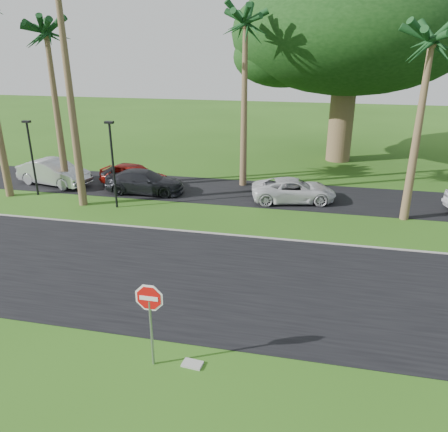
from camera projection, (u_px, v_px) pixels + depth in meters
name	position (u px, v px, depth m)	size (l,w,h in m)	color
ground	(172.00, 303.00, 14.84)	(120.00, 120.00, 0.00)	#295314
road	(188.00, 275.00, 16.66)	(120.00, 8.00, 0.02)	black
parking_strip	(239.00, 192.00, 26.23)	(120.00, 5.00, 0.02)	black
curb	(213.00, 233.00, 20.34)	(120.00, 0.12, 0.06)	gray
stop_sign_near	(150.00, 309.00, 11.37)	(1.05, 0.07, 2.62)	gray
palm_left_mid	(47.00, 37.00, 23.81)	(5.00, 5.00, 10.00)	brown
palm_center	(245.00, 27.00, 24.29)	(5.00, 5.00, 10.50)	brown
palm_right_near	(431.00, 46.00, 19.21)	(5.00, 5.00, 9.50)	brown
canopy_tree	(349.00, 35.00, 30.46)	(16.50, 16.50, 13.12)	brown
streetlight_left	(31.00, 153.00, 24.88)	(0.45, 0.25, 4.34)	black
streetlight_right	(113.00, 160.00, 22.82)	(0.45, 0.25, 4.64)	black
car_silver	(54.00, 173.00, 27.37)	(1.67, 4.79, 1.58)	#A7A9AE
car_red	(134.00, 175.00, 27.00)	(1.74, 4.31, 1.47)	maroon
car_dark	(145.00, 182.00, 25.87)	(1.90, 4.67, 1.35)	black
car_minivan	(294.00, 190.00, 24.43)	(2.15, 4.67, 1.30)	silver
utility_slab	(192.00, 364.00, 11.95)	(0.55, 0.35, 0.06)	#9C9C94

